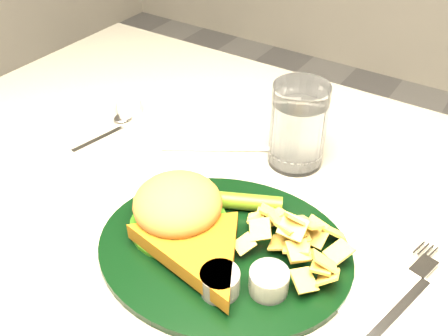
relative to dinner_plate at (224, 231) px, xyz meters
The scene contains 6 objects.
dinner_plate is the anchor object (origin of this frame).
water_glass 0.22m from the dinner_plate, 93.31° to the left, with size 0.08×0.08×0.13m, color white.
fork_napkin 0.21m from the dinner_plate, ahead, with size 0.12×0.16×0.01m, color white, non-canonical shape.
spoon 0.31m from the dinner_plate, 162.71° to the left, with size 0.04×0.14×0.01m, color silver, non-canonical shape.
ramekin 0.36m from the dinner_plate, 150.05° to the left, with size 0.04×0.04×0.03m, color silver.
wrapped_straw 0.21m from the dinner_plate, 121.48° to the left, with size 0.21×0.07×0.01m, color silver, non-canonical shape.
Camera 1 is at (0.25, -0.43, 1.20)m, focal length 40.00 mm.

